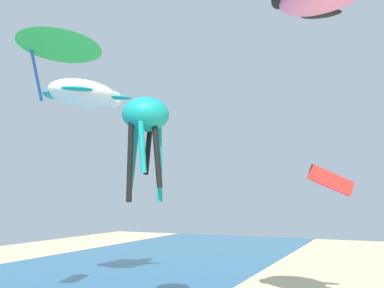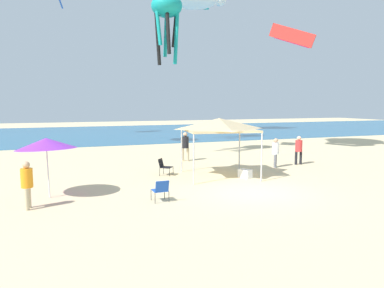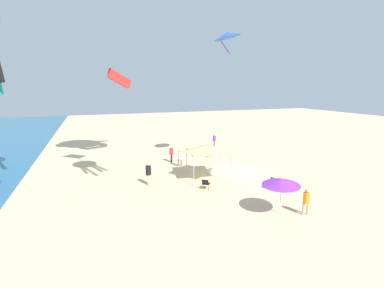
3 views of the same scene
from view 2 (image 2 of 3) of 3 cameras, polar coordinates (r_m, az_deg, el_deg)
ground at (r=14.81m, az=9.56°, el=-7.67°), size 120.00×120.00×0.10m
ocean_strip at (r=44.76m, az=-11.13°, el=1.79°), size 120.00×27.41×0.02m
canopy_tent at (r=17.34m, az=4.35°, el=3.07°), size 3.67×3.58×2.85m
beach_umbrella at (r=14.45m, az=-22.22°, el=0.06°), size 2.24×2.24×2.35m
folding_chair_facing_ocean at (r=13.05m, az=-4.99°, el=-7.17°), size 0.56×0.64×0.82m
folding_chair_left_of_tent at (r=17.86m, az=-4.46°, el=-3.46°), size 0.81×0.79×0.82m
cooler_box at (r=17.42m, az=8.45°, el=-4.67°), size 0.61×0.73×0.40m
person_beachcomber at (r=13.24m, az=-24.81°, el=-5.40°), size 0.39×0.43×1.63m
person_far_stroller at (r=20.46m, az=13.17°, el=-0.99°), size 0.39×0.39×1.63m
person_by_tent at (r=22.10m, az=-1.08°, el=-0.03°), size 0.47×0.43×1.79m
person_watching_sky at (r=21.75m, az=16.64°, el=-0.59°), size 0.44×0.40×1.67m
kite_turtle_white at (r=44.97m, az=0.26°, el=22.01°), size 7.42×6.63×2.51m
kite_parafoil_red at (r=27.10m, az=15.64°, el=16.26°), size 2.34×2.56×1.94m
kite_octopus_teal at (r=33.44m, az=-4.05°, el=20.55°), size 2.72×2.72×6.05m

